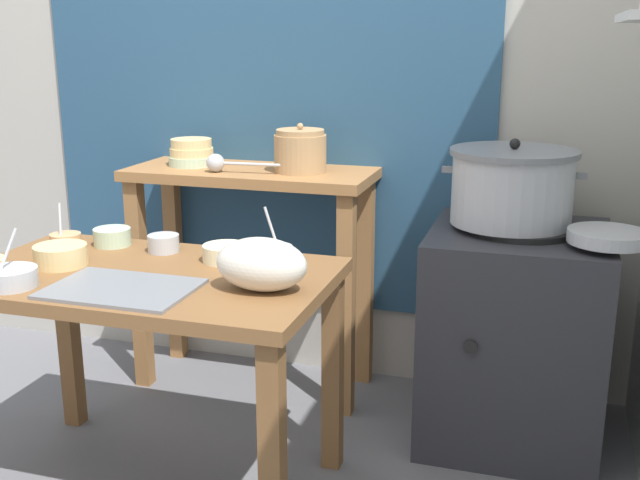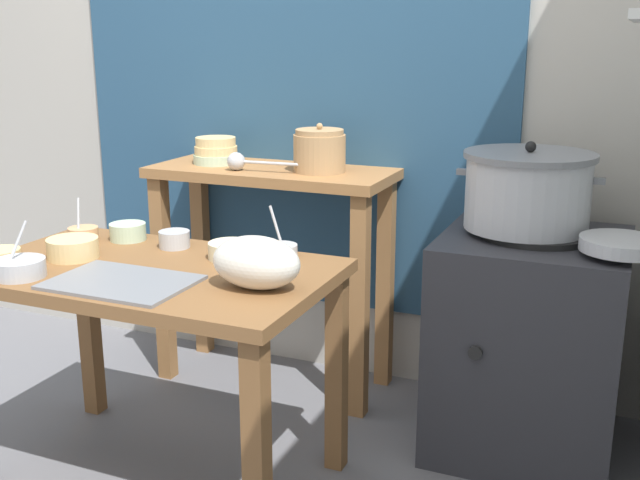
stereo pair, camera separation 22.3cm
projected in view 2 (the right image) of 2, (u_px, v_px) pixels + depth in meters
wall_back at (345, 61)px, 3.03m from camera, size 4.40×0.12×2.60m
prep_table at (153, 301)px, 2.34m from camera, size 1.10×0.66×0.72m
back_shelf_table at (272, 223)px, 3.03m from camera, size 0.96×0.40×0.90m
stove_block at (528, 343)px, 2.60m from camera, size 0.60×0.61×0.78m
steamer_pot at (528, 190)px, 2.50m from camera, size 0.48×0.43×0.29m
clay_pot at (320, 151)px, 2.87m from camera, size 0.20×0.20×0.19m
bowl_stack_enamel at (216, 151)px, 3.07m from camera, size 0.18×0.18×0.11m
ladle at (239, 161)px, 2.91m from camera, size 0.29×0.07×0.07m
serving_tray at (122, 282)px, 2.15m from camera, size 0.40×0.28×0.01m
plastic_bag at (256, 262)px, 2.10m from camera, size 0.26×0.17×0.15m
wide_pan at (622, 245)px, 2.26m from camera, size 0.25×0.25×0.04m
prep_bowl_0 at (174, 239)px, 2.52m from camera, size 0.10×0.10×0.06m
prep_bowl_1 at (128, 231)px, 2.61m from camera, size 0.12×0.12×0.06m
prep_bowl_2 at (73, 247)px, 2.40m from camera, size 0.16×0.16×0.06m
prep_bowl_3 at (0, 256)px, 2.34m from camera, size 0.12×0.12×0.05m
prep_bowl_4 at (281, 250)px, 2.40m from camera, size 0.11×0.11×0.17m
prep_bowl_5 at (83, 233)px, 2.60m from camera, size 0.10×0.10×0.15m
prep_bowl_6 at (231, 250)px, 2.39m from camera, size 0.14×0.14×0.05m
prep_bowl_7 at (19, 267)px, 2.21m from camera, size 0.15×0.15×0.16m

